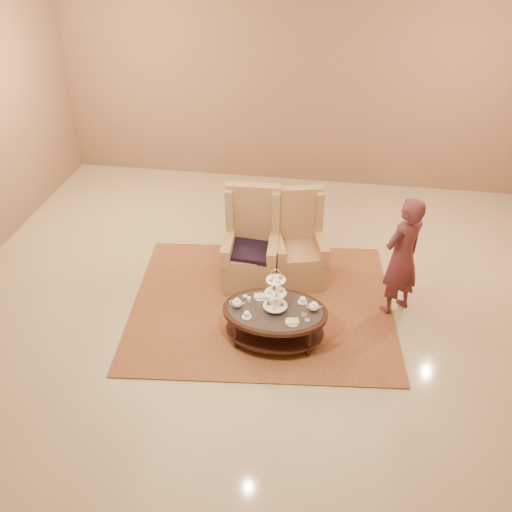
% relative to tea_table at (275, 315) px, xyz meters
% --- Properties ---
extents(ground, '(8.00, 8.00, 0.00)m').
position_rel_tea_table_xyz_m(ground, '(-0.19, 0.25, -0.36)').
color(ground, '#C4B791').
rests_on(ground, ground).
extents(ceiling, '(8.00, 8.00, 0.02)m').
position_rel_tea_table_xyz_m(ceiling, '(-0.19, 0.25, -0.36)').
color(ceiling, silver).
rests_on(ceiling, ground).
extents(wall_back, '(8.00, 0.04, 3.50)m').
position_rel_tea_table_xyz_m(wall_back, '(-0.19, 4.25, 1.39)').
color(wall_back, '#987253').
rests_on(wall_back, ground).
extents(rug, '(3.49, 3.02, 0.02)m').
position_rel_tea_table_xyz_m(rug, '(-0.24, 0.61, -0.35)').
color(rug, '#A36D39').
rests_on(rug, ground).
extents(tea_table, '(1.19, 0.83, 1.00)m').
position_rel_tea_table_xyz_m(tea_table, '(0.00, 0.00, 0.00)').
color(tea_table, black).
rests_on(tea_table, ground).
extents(armchair_left, '(0.73, 0.75, 1.28)m').
position_rel_tea_table_xyz_m(armchair_left, '(-0.46, 1.16, 0.07)').
color(armchair_left, tan).
rests_on(armchair_left, ground).
extents(armchair_right, '(0.81, 0.83, 1.22)m').
position_rel_tea_table_xyz_m(armchair_right, '(0.13, 1.32, 0.05)').
color(armchair_right, tan).
rests_on(armchair_right, ground).
extents(person, '(0.67, 0.66, 1.55)m').
position_rel_tea_table_xyz_m(person, '(1.39, 0.79, 0.41)').
color(person, '#5E282F').
rests_on(person, ground).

